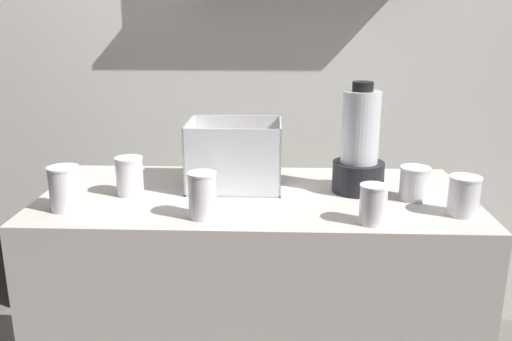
{
  "coord_description": "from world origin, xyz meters",
  "views": [
    {
      "loc": [
        0.07,
        -1.67,
        1.47
      ],
      "look_at": [
        0.0,
        0.0,
        0.98
      ],
      "focal_mm": 37.67,
      "sensor_mm": 36.0,
      "label": 1
    }
  ],
  "objects_px": {
    "juice_cup_mango_left": "(130,178)",
    "juice_cup_beet_right": "(373,207)",
    "carrot_display_bin": "(234,167)",
    "juice_cup_pomegranate_far_left": "(65,190)",
    "blender_pitcher": "(359,149)",
    "juice_cup_orange_middle": "(202,197)",
    "juice_cup_orange_far_right": "(414,185)",
    "juice_cup_pomegranate_rightmost": "(464,197)"
  },
  "relations": [
    {
      "from": "blender_pitcher",
      "to": "juice_cup_mango_left",
      "type": "bearing_deg",
      "value": -175.03
    },
    {
      "from": "juice_cup_mango_left",
      "to": "juice_cup_pomegranate_rightmost",
      "type": "distance_m",
      "value": 1.03
    },
    {
      "from": "juice_cup_pomegranate_far_left",
      "to": "juice_cup_mango_left",
      "type": "xyz_separation_m",
      "value": [
        0.16,
        0.15,
        -0.01
      ]
    },
    {
      "from": "juice_cup_pomegranate_far_left",
      "to": "juice_cup_orange_far_right",
      "type": "bearing_deg",
      "value": 7.29
    },
    {
      "from": "carrot_display_bin",
      "to": "juice_cup_mango_left",
      "type": "xyz_separation_m",
      "value": [
        -0.33,
        -0.1,
        -0.01
      ]
    },
    {
      "from": "juice_cup_beet_right",
      "to": "juice_cup_pomegranate_rightmost",
      "type": "xyz_separation_m",
      "value": [
        0.28,
        0.08,
        0.0
      ]
    },
    {
      "from": "carrot_display_bin",
      "to": "juice_cup_orange_far_right",
      "type": "relative_size",
      "value": 2.94
    },
    {
      "from": "juice_cup_pomegranate_far_left",
      "to": "juice_cup_beet_right",
      "type": "height_order",
      "value": "juice_cup_pomegranate_far_left"
    },
    {
      "from": "juice_cup_orange_far_right",
      "to": "juice_cup_mango_left",
      "type": "bearing_deg",
      "value": 179.26
    },
    {
      "from": "juice_cup_orange_far_right",
      "to": "juice_cup_pomegranate_rightmost",
      "type": "bearing_deg",
      "value": -50.33
    },
    {
      "from": "juice_cup_mango_left",
      "to": "juice_cup_orange_far_right",
      "type": "height_order",
      "value": "juice_cup_mango_left"
    },
    {
      "from": "juice_cup_beet_right",
      "to": "juice_cup_orange_far_right",
      "type": "distance_m",
      "value": 0.27
    },
    {
      "from": "carrot_display_bin",
      "to": "juice_cup_orange_far_right",
      "type": "height_order",
      "value": "carrot_display_bin"
    },
    {
      "from": "juice_cup_orange_middle",
      "to": "juice_cup_orange_far_right",
      "type": "height_order",
      "value": "juice_cup_orange_middle"
    },
    {
      "from": "blender_pitcher",
      "to": "juice_cup_orange_far_right",
      "type": "height_order",
      "value": "blender_pitcher"
    },
    {
      "from": "juice_cup_orange_far_right",
      "to": "juice_cup_pomegranate_rightmost",
      "type": "relative_size",
      "value": 0.91
    },
    {
      "from": "carrot_display_bin",
      "to": "juice_cup_pomegranate_far_left",
      "type": "relative_size",
      "value": 2.33
    },
    {
      "from": "juice_cup_pomegranate_far_left",
      "to": "juice_cup_orange_middle",
      "type": "xyz_separation_m",
      "value": [
        0.42,
        -0.05,
        -0.0
      ]
    },
    {
      "from": "juice_cup_beet_right",
      "to": "juice_cup_pomegranate_rightmost",
      "type": "bearing_deg",
      "value": 15.82
    },
    {
      "from": "juice_cup_beet_right",
      "to": "blender_pitcher",
      "type": "bearing_deg",
      "value": 90.27
    },
    {
      "from": "juice_cup_beet_right",
      "to": "juice_cup_orange_far_right",
      "type": "bearing_deg",
      "value": 51.92
    },
    {
      "from": "carrot_display_bin",
      "to": "juice_cup_pomegranate_rightmost",
      "type": "bearing_deg",
      "value": -19.68
    },
    {
      "from": "juice_cup_mango_left",
      "to": "juice_cup_orange_far_right",
      "type": "bearing_deg",
      "value": -0.74
    },
    {
      "from": "juice_cup_mango_left",
      "to": "juice_cup_pomegranate_rightmost",
      "type": "height_order",
      "value": "juice_cup_mango_left"
    },
    {
      "from": "juice_cup_mango_left",
      "to": "juice_cup_beet_right",
      "type": "xyz_separation_m",
      "value": [
        0.75,
        -0.22,
        -0.01
      ]
    },
    {
      "from": "carrot_display_bin",
      "to": "juice_cup_mango_left",
      "type": "relative_size",
      "value": 2.5
    },
    {
      "from": "carrot_display_bin",
      "to": "juice_cup_pomegranate_rightmost",
      "type": "relative_size",
      "value": 2.67
    },
    {
      "from": "blender_pitcher",
      "to": "juice_cup_pomegranate_far_left",
      "type": "relative_size",
      "value": 2.71
    },
    {
      "from": "juice_cup_orange_far_right",
      "to": "blender_pitcher",
      "type": "bearing_deg",
      "value": 155.3
    },
    {
      "from": "juice_cup_orange_middle",
      "to": "juice_cup_beet_right",
      "type": "height_order",
      "value": "juice_cup_orange_middle"
    },
    {
      "from": "blender_pitcher",
      "to": "juice_cup_beet_right",
      "type": "relative_size",
      "value": 3.21
    },
    {
      "from": "juice_cup_pomegranate_far_left",
      "to": "juice_cup_orange_far_right",
      "type": "distance_m",
      "value": 1.08
    },
    {
      "from": "juice_cup_pomegranate_far_left",
      "to": "juice_cup_orange_middle",
      "type": "bearing_deg",
      "value": -6.69
    },
    {
      "from": "juice_cup_mango_left",
      "to": "juice_cup_orange_far_right",
      "type": "distance_m",
      "value": 0.91
    },
    {
      "from": "carrot_display_bin",
      "to": "juice_cup_orange_far_right",
      "type": "distance_m",
      "value": 0.59
    },
    {
      "from": "carrot_display_bin",
      "to": "juice_cup_mango_left",
      "type": "height_order",
      "value": "carrot_display_bin"
    },
    {
      "from": "blender_pitcher",
      "to": "juice_cup_pomegranate_rightmost",
      "type": "height_order",
      "value": "blender_pitcher"
    },
    {
      "from": "carrot_display_bin",
      "to": "blender_pitcher",
      "type": "xyz_separation_m",
      "value": [
        0.41,
        -0.04,
        0.08
      ]
    },
    {
      "from": "juice_cup_orange_far_right",
      "to": "juice_cup_beet_right",
      "type": "bearing_deg",
      "value": -128.08
    },
    {
      "from": "juice_cup_pomegranate_far_left",
      "to": "juice_cup_beet_right",
      "type": "xyz_separation_m",
      "value": [
        0.9,
        -0.07,
        -0.01
      ]
    },
    {
      "from": "blender_pitcher",
      "to": "juice_cup_pomegranate_rightmost",
      "type": "relative_size",
      "value": 3.11
    },
    {
      "from": "juice_cup_orange_far_right",
      "to": "juice_cup_pomegranate_far_left",
      "type": "bearing_deg",
      "value": -172.71
    }
  ]
}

